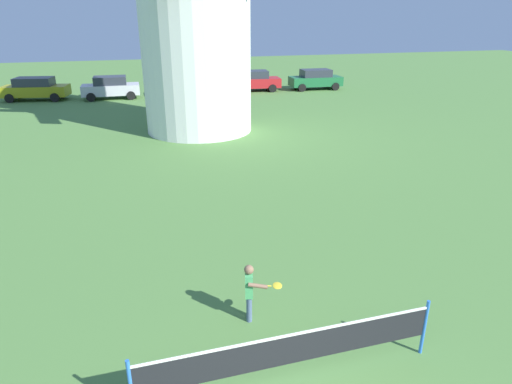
% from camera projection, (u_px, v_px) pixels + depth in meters
% --- Properties ---
extents(tennis_net, '(5.01, 0.06, 1.10)m').
position_uv_depth(tennis_net, '(291.00, 349.00, 7.01)').
color(tennis_net, blue).
rests_on(tennis_net, ground_plane).
extents(player_far, '(0.70, 0.63, 1.22)m').
position_uv_depth(player_far, '(250.00, 289.00, 8.52)').
color(player_far, slate).
rests_on(player_far, ground_plane).
extents(parked_car_mustard, '(4.60, 2.48, 1.56)m').
position_uv_depth(parked_car_mustard, '(35.00, 88.00, 30.80)').
color(parked_car_mustard, '#999919').
rests_on(parked_car_mustard, ground_plane).
extents(parked_car_silver, '(3.97, 1.95, 1.56)m').
position_uv_depth(parked_car_silver, '(111.00, 87.00, 31.35)').
color(parked_car_silver, silver).
rests_on(parked_car_silver, ground_plane).
extents(parked_car_blue, '(4.49, 1.99, 1.56)m').
position_uv_depth(parked_car_blue, '(186.00, 84.00, 32.79)').
color(parked_car_blue, '#334C99').
rests_on(parked_car_blue, ground_plane).
extents(parked_car_red, '(4.58, 2.25, 1.56)m').
position_uv_depth(parked_car_red, '(252.00, 81.00, 34.49)').
color(parked_car_red, red).
rests_on(parked_car_red, ground_plane).
extents(parked_car_green, '(4.17, 2.07, 1.56)m').
position_uv_depth(parked_car_green, '(316.00, 79.00, 35.27)').
color(parked_car_green, '#1E6638').
rests_on(parked_car_green, ground_plane).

